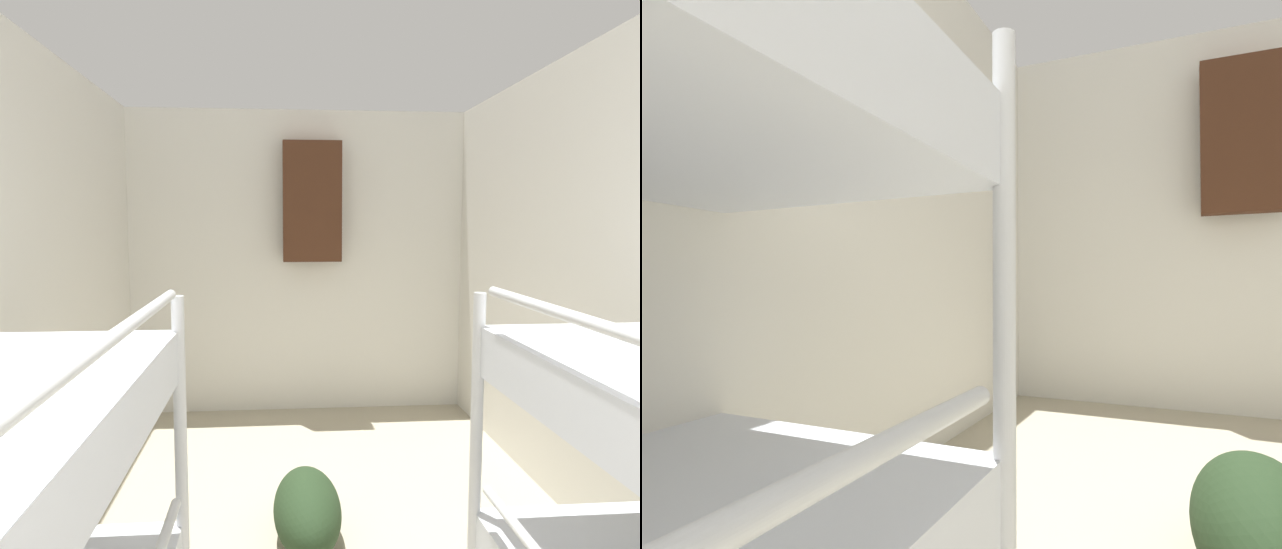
{
  "view_description": "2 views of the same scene",
  "coord_description": "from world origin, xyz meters",
  "views": [
    {
      "loc": [
        -0.2,
        0.46,
        1.51
      ],
      "look_at": [
        0.1,
        4.09,
        1.15
      ],
      "focal_mm": 32.0,
      "sensor_mm": 36.0,
      "label": 1
    },
    {
      "loc": [
        -0.21,
        1.5,
        0.76
      ],
      "look_at": [
        -0.78,
        2.76,
        0.8
      ],
      "focal_mm": 28.0,
      "sensor_mm": 36.0,
      "label": 2
    }
  ],
  "objects": [
    {
      "name": "hanging_coat",
      "position": [
        0.1,
        4.77,
        1.64
      ],
      "size": [
        0.44,
        0.12,
        0.9
      ],
      "color": "#472819"
    },
    {
      "name": "wall_back",
      "position": [
        0.0,
        4.92,
        1.17
      ],
      "size": [
        2.71,
        0.06,
        2.34
      ],
      "color": "silver",
      "rests_on": "ground_plane"
    },
    {
      "name": "duffel_bag",
      "position": [
        -0.05,
        2.99,
        0.16
      ],
      "size": [
        0.32,
        0.65,
        0.32
      ],
      "color": "#23381E",
      "rests_on": "ground_plane"
    }
  ]
}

